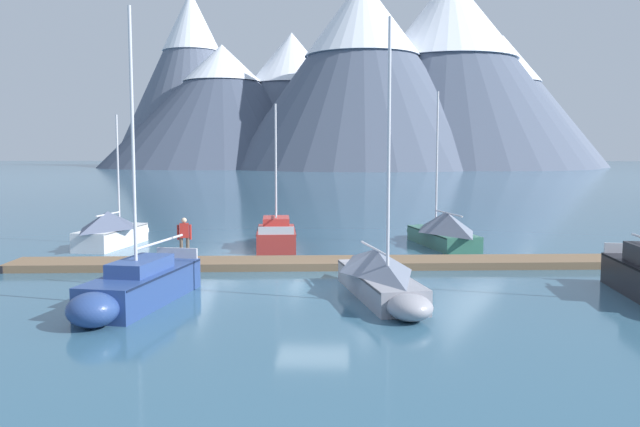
{
  "coord_description": "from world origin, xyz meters",
  "views": [
    {
      "loc": [
        1.12,
        -22.08,
        4.65
      ],
      "look_at": [
        0.0,
        6.0,
        2.0
      ],
      "focal_mm": 36.23,
      "sensor_mm": 36.0,
      "label": 1
    }
  ],
  "objects_px": {
    "sailboat_nearest_berth": "(113,229)",
    "sailboat_mid_dock_port": "(276,234)",
    "sailboat_far_berth": "(441,229)",
    "person_on_dock": "(184,235)",
    "sailboat_second_berth": "(137,286)",
    "sailboat_mid_dock_starboard": "(380,275)"
  },
  "relations": [
    {
      "from": "sailboat_nearest_berth",
      "to": "sailboat_mid_dock_port",
      "type": "height_order",
      "value": "sailboat_mid_dock_port"
    },
    {
      "from": "sailboat_far_berth",
      "to": "person_on_dock",
      "type": "distance_m",
      "value": 13.07
    },
    {
      "from": "sailboat_second_berth",
      "to": "sailboat_mid_dock_port",
      "type": "xyz_separation_m",
      "value": [
        2.88,
        12.69,
        -0.01
      ]
    },
    {
      "from": "sailboat_nearest_berth",
      "to": "sailboat_far_berth",
      "type": "distance_m",
      "value": 16.45
    },
    {
      "from": "sailboat_nearest_berth",
      "to": "sailboat_second_berth",
      "type": "height_order",
      "value": "sailboat_second_berth"
    },
    {
      "from": "sailboat_mid_dock_port",
      "to": "sailboat_far_berth",
      "type": "height_order",
      "value": "sailboat_far_berth"
    },
    {
      "from": "sailboat_mid_dock_port",
      "to": "sailboat_mid_dock_starboard",
      "type": "relative_size",
      "value": 0.81
    },
    {
      "from": "sailboat_mid_dock_port",
      "to": "sailboat_mid_dock_starboard",
      "type": "bearing_deg",
      "value": -67.8
    },
    {
      "from": "sailboat_nearest_berth",
      "to": "sailboat_far_berth",
      "type": "relative_size",
      "value": 0.85
    },
    {
      "from": "sailboat_mid_dock_starboard",
      "to": "sailboat_far_berth",
      "type": "bearing_deg",
      "value": 72.68
    },
    {
      "from": "sailboat_second_berth",
      "to": "sailboat_mid_dock_starboard",
      "type": "xyz_separation_m",
      "value": [
        7.46,
        1.49,
        0.12
      ]
    },
    {
      "from": "sailboat_mid_dock_port",
      "to": "person_on_dock",
      "type": "distance_m",
      "value": 6.5
    },
    {
      "from": "sailboat_nearest_berth",
      "to": "sailboat_second_berth",
      "type": "bearing_deg",
      "value": -67.11
    },
    {
      "from": "sailboat_second_berth",
      "to": "sailboat_mid_dock_port",
      "type": "distance_m",
      "value": 13.02
    },
    {
      "from": "sailboat_nearest_berth",
      "to": "sailboat_mid_dock_port",
      "type": "xyz_separation_m",
      "value": [
        8.16,
        0.19,
        -0.25
      ]
    },
    {
      "from": "sailboat_nearest_berth",
      "to": "sailboat_mid_dock_starboard",
      "type": "distance_m",
      "value": 16.84
    },
    {
      "from": "sailboat_second_berth",
      "to": "sailboat_mid_dock_starboard",
      "type": "height_order",
      "value": "sailboat_second_berth"
    },
    {
      "from": "sailboat_second_berth",
      "to": "sailboat_far_berth",
      "type": "relative_size",
      "value": 1.15
    },
    {
      "from": "sailboat_second_berth",
      "to": "sailboat_mid_dock_starboard",
      "type": "bearing_deg",
      "value": 11.28
    },
    {
      "from": "sailboat_mid_dock_port",
      "to": "sailboat_nearest_berth",
      "type": "bearing_deg",
      "value": -178.64
    },
    {
      "from": "sailboat_mid_dock_port",
      "to": "sailboat_mid_dock_starboard",
      "type": "xyz_separation_m",
      "value": [
        4.57,
        -11.21,
        0.13
      ]
    },
    {
      "from": "sailboat_second_berth",
      "to": "sailboat_far_berth",
      "type": "xyz_separation_m",
      "value": [
        11.15,
        13.33,
        0.21
      ]
    }
  ]
}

